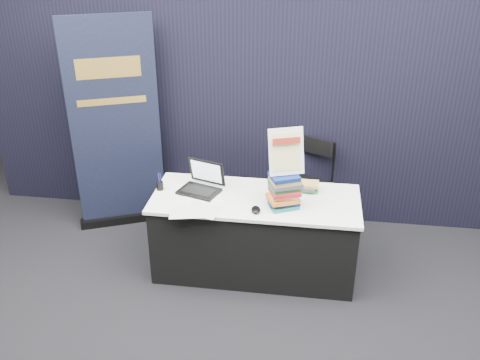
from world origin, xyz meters
name	(u,v)px	position (x,y,z in m)	size (l,w,h in m)	color
floor	(247,307)	(0.00, 0.00, 0.00)	(8.00, 8.00, 0.00)	black
wall_back	(286,11)	(0.00, 4.00, 1.75)	(8.00, 0.02, 3.50)	#A6A39C
drape_partition	(268,108)	(0.00, 1.60, 1.20)	(6.00, 0.08, 2.40)	black
display_table	(255,234)	(0.00, 0.55, 0.38)	(1.80, 0.75, 0.75)	black
laptop	(200,184)	(-0.50, 0.62, 0.81)	(0.40, 0.37, 0.26)	black
mouse	(256,210)	(0.03, 0.31, 0.77)	(0.08, 0.12, 0.04)	black
brochure_left	(187,212)	(-0.53, 0.22, 0.75)	(0.28, 0.20, 0.00)	silver
brochure_mid	(203,210)	(-0.41, 0.27, 0.75)	(0.30, 0.22, 0.00)	silver
brochure_right	(202,197)	(-0.46, 0.49, 0.75)	(0.30, 0.21, 0.00)	white
pen_cup	(160,186)	(-0.86, 0.58, 0.79)	(0.06, 0.06, 0.08)	black
book_stack_tall	(284,191)	(0.25, 0.43, 0.90)	(0.29, 0.26, 0.30)	#1C696B
book_stack_short	(306,186)	(0.43, 0.75, 0.79)	(0.19, 0.14, 0.08)	#228136
info_sign	(286,152)	(0.25, 0.46, 1.24)	(0.31, 0.21, 0.40)	black
pullup_banner	(117,139)	(-1.46, 1.19, 0.96)	(0.88, 0.45, 2.15)	black
stacking_chair	(312,183)	(0.48, 1.33, 0.53)	(0.57, 0.59, 0.95)	black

